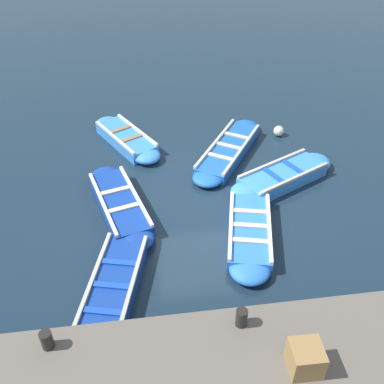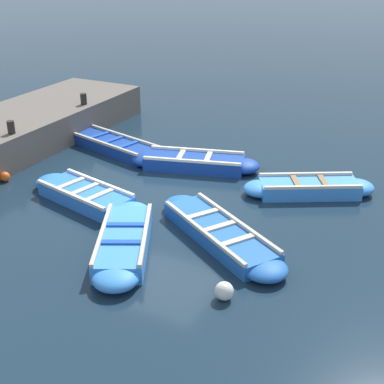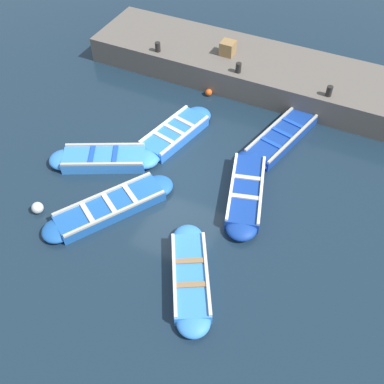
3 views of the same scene
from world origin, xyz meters
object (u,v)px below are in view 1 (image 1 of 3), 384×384
at_px(buoy_yellow_far, 279,131).
at_px(buoy_orange_near, 279,325).
at_px(boat_alongside, 228,150).
at_px(bollard_north, 47,340).
at_px(boat_end_of_row, 126,139).
at_px(boat_stern_in, 282,177).
at_px(boat_far_corner, 120,205).
at_px(boat_bow_out, 112,291).
at_px(boat_drifting, 249,231).
at_px(wooden_crate, 305,358).
at_px(bollard_mid_north, 241,317).

bearing_deg(buoy_yellow_far, buoy_orange_near, -16.48).
bearing_deg(boat_alongside, bollard_north, -33.19).
bearing_deg(buoy_yellow_far, boat_end_of_row, -91.89).
bearing_deg(boat_stern_in, buoy_orange_near, -17.66).
distance_m(boat_far_corner, boat_alongside, 3.91).
bearing_deg(buoy_yellow_far, bollard_north, -39.28).
xyz_separation_m(boat_bow_out, boat_drifting, (-1.38, 3.22, 0.01)).
height_order(boat_bow_out, bollard_north, bollard_north).
height_order(boat_end_of_row, wooden_crate, wooden_crate).
bearing_deg(boat_far_corner, boat_bow_out, -3.86).
bearing_deg(boat_far_corner, wooden_crate, 27.95).
relative_size(boat_far_corner, wooden_crate, 7.39).
xyz_separation_m(buoy_orange_near, buoy_yellow_far, (-7.10, 2.10, 0.04)).
distance_m(boat_alongside, bollard_north, 8.01).
relative_size(bollard_north, bollard_mid_north, 1.00).
bearing_deg(boat_end_of_row, boat_far_corner, -4.03).
bearing_deg(boat_far_corner, buoy_yellow_far, 121.32).
bearing_deg(buoy_orange_near, bollard_north, -83.61).
relative_size(buoy_orange_near, buoy_yellow_far, 0.77).
relative_size(boat_bow_out, buoy_yellow_far, 11.89).
height_order(bollard_north, bollard_mid_north, same).
distance_m(boat_bow_out, bollard_north, 2.16).
bearing_deg(boat_bow_out, boat_alongside, 145.30).
distance_m(boat_drifting, boat_alongside, 3.58).
bearing_deg(boat_drifting, boat_bow_out, -66.80).
relative_size(boat_bow_out, bollard_mid_north, 11.38).
distance_m(bollard_north, buoy_orange_near, 4.23).
bearing_deg(wooden_crate, buoy_yellow_far, 165.35).
xyz_separation_m(boat_far_corner, buoy_orange_near, (4.01, 2.97, -0.05)).
bearing_deg(boat_bow_out, buoy_yellow_far, 138.08).
distance_m(boat_end_of_row, boat_alongside, 3.20).
height_order(boat_bow_out, wooden_crate, wooden_crate).
relative_size(bollard_mid_north, buoy_orange_near, 1.36).
relative_size(boat_end_of_row, boat_drifting, 0.92).
bearing_deg(boat_alongside, boat_stern_in, 37.67).
bearing_deg(boat_far_corner, boat_end_of_row, 175.97).
distance_m(boat_far_corner, bollard_north, 4.70).
height_order(boat_stern_in, bollard_north, bollard_north).
distance_m(boat_bow_out, bollard_mid_north, 2.99).
height_order(boat_alongside, bollard_north, bollard_north).
distance_m(boat_end_of_row, boat_drifting, 5.42).
xyz_separation_m(boat_stern_in, bollard_north, (5.09, -5.55, 0.95)).
relative_size(boat_stern_in, buoy_orange_near, 13.34).
distance_m(boat_far_corner, boat_stern_in, 4.49).
bearing_deg(boat_drifting, bollard_mid_north, -17.25).
bearing_deg(buoy_orange_near, boat_far_corner, -143.48).
relative_size(boat_far_corner, boat_end_of_row, 1.14).
height_order(boat_stern_in, wooden_crate, wooden_crate).
distance_m(boat_end_of_row, bollard_mid_north, 7.99).
relative_size(boat_stern_in, wooden_crate, 6.95).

